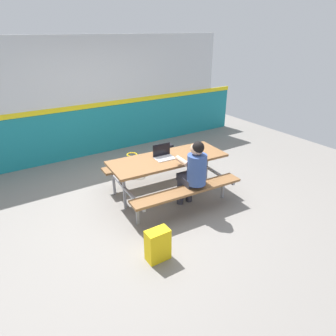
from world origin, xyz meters
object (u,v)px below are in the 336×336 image
Objects in this scene: student_nearer at (194,170)px; tote_bag_bright at (132,165)px; picnic_table_main at (168,167)px; backpack_dark at (157,245)px; satchel_spare at (165,154)px; laptop_silver at (163,155)px.

student_nearer reaches higher than tote_bag_bright.
backpack_dark is at bearing -127.52° from picnic_table_main.
backpack_dark is 1.02× the size of tote_bag_bright.
picnic_table_main is 4.69× the size of tote_bag_bright.
satchel_spare reaches higher than tote_bag_bright.
picnic_table_main reaches higher than tote_bag_bright.
laptop_silver is 1.52m from satchel_spare.
tote_bag_bright is at bearing 92.62° from laptop_silver.
backpack_dark is (-1.08, -0.70, -0.49)m from student_nearer.
picnic_table_main is 0.22m from laptop_silver.
picnic_table_main is 4.59× the size of satchel_spare.
picnic_table_main is 1.67× the size of student_nearer.
student_nearer is 3.63× the size of laptop_silver.
student_nearer is at bearing -73.66° from laptop_silver.
satchel_spare is (0.83, 0.05, 0.02)m from tote_bag_bright.
backpack_dark is at bearing -109.44° from tote_bag_bright.
student_nearer is at bearing -82.44° from tote_bag_bright.
picnic_table_main is at bearing -33.19° from laptop_silver.
satchel_spare is (0.77, 1.17, -0.57)m from laptop_silver.
laptop_silver is at bearing -123.43° from satchel_spare.
student_nearer is at bearing -108.54° from satchel_spare.
tote_bag_bright is (-0.05, 1.12, -0.59)m from laptop_silver.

